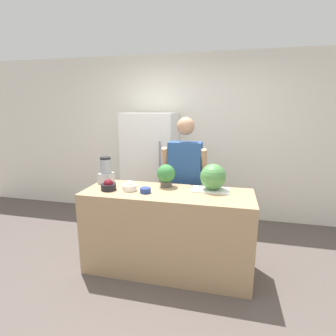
{
  "coord_description": "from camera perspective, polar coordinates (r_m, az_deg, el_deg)",
  "views": [
    {
      "loc": [
        0.61,
        -2.26,
        1.76
      ],
      "look_at": [
        0.0,
        0.35,
        1.16
      ],
      "focal_mm": 28.0,
      "sensor_mm": 36.0,
      "label": 1
    }
  ],
  "objects": [
    {
      "name": "ground_plane",
      "position": [
        2.93,
        -1.72,
        -24.25
      ],
      "size": [
        14.0,
        14.0,
        0.0
      ],
      "primitive_type": "plane",
      "color": "#564C47"
    },
    {
      "name": "wall_back",
      "position": [
        4.29,
        4.96,
        6.52
      ],
      "size": [
        8.0,
        0.06,
        2.6
      ],
      "color": "white",
      "rests_on": "ground_plane"
    },
    {
      "name": "counter_island",
      "position": [
        2.95,
        -0.14,
        -13.56
      ],
      "size": [
        1.8,
        0.64,
        0.91
      ],
      "color": "tan",
      "rests_on": "ground_plane"
    },
    {
      "name": "refrigerator",
      "position": [
        4.13,
        -3.71,
        -0.02
      ],
      "size": [
        0.77,
        0.67,
        1.7
      ],
      "color": "white",
      "rests_on": "ground_plane"
    },
    {
      "name": "person",
      "position": [
        3.31,
        3.69,
        -3.1
      ],
      "size": [
        0.54,
        0.27,
        1.67
      ],
      "color": "gray",
      "rests_on": "ground_plane"
    },
    {
      "name": "cutting_board",
      "position": [
        2.85,
        9.24,
        -4.75
      ],
      "size": [
        0.4,
        0.23,
        0.01
      ],
      "color": "white",
      "rests_on": "counter_island"
    },
    {
      "name": "watermelon",
      "position": [
        2.82,
        9.77,
        -1.9
      ],
      "size": [
        0.28,
        0.28,
        0.28
      ],
      "color": "#4C8C47",
      "rests_on": "cutting_board"
    },
    {
      "name": "bowl_cherries",
      "position": [
        2.9,
        -12.82,
        -3.8
      ],
      "size": [
        0.16,
        0.16,
        0.12
      ],
      "color": "black",
      "rests_on": "counter_island"
    },
    {
      "name": "bowl_cream",
      "position": [
        2.84,
        -8.37,
        -4.02
      ],
      "size": [
        0.15,
        0.15,
        0.11
      ],
      "color": "white",
      "rests_on": "counter_island"
    },
    {
      "name": "bowl_small_blue",
      "position": [
        2.75,
        -4.93,
        -4.87
      ],
      "size": [
        0.11,
        0.11,
        0.05
      ],
      "color": "navy",
      "rests_on": "counter_island"
    },
    {
      "name": "blender",
      "position": [
        3.16,
        -13.36,
        -0.65
      ],
      "size": [
        0.15,
        0.15,
        0.31
      ],
      "color": "#B7B7BC",
      "rests_on": "counter_island"
    },
    {
      "name": "potted_plant",
      "position": [
        2.93,
        -0.42,
        -1.46
      ],
      "size": [
        0.2,
        0.2,
        0.25
      ],
      "color": "#514C47",
      "rests_on": "counter_island"
    }
  ]
}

